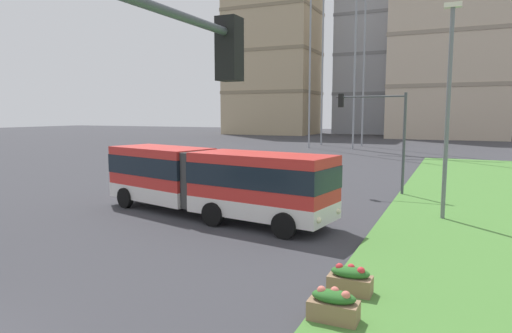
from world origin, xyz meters
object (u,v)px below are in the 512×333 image
traffic_light_near_right (89,184)px  apartment_tower_centre (450,40)px  flower_planter_1 (334,305)px  traffic_light_far_right (380,124)px  car_maroon_sedan (209,171)px  apartment_tower_west (273,34)px  flower_planter_2 (350,280)px  apartment_tower_westcentre (388,58)px  articulated_bus (210,180)px  streetlight_median (448,104)px

traffic_light_near_right → apartment_tower_centre: bearing=89.6°
flower_planter_1 → traffic_light_far_right: bearing=95.8°
car_maroon_sedan → traffic_light_far_right: 11.68m
apartment_tower_west → flower_planter_2: bearing=-66.6°
flower_planter_2 → apartment_tower_west: 95.49m
traffic_light_far_right → apartment_tower_centre: size_ratio=0.16×
flower_planter_2 → apartment_tower_westcentre: size_ratio=0.03×
traffic_light_far_right → apartment_tower_west: bearing=116.7°
traffic_light_far_right → apartment_tower_west: 80.41m
traffic_light_near_right → apartment_tower_west: size_ratio=0.13×
traffic_light_far_right → traffic_light_near_right: 23.61m
flower_planter_1 → traffic_light_far_right: (-1.74, 17.00, 3.60)m
car_maroon_sedan → apartment_tower_centre: size_ratio=0.12×
car_maroon_sedan → apartment_tower_west: apartment_tower_west is taller
articulated_bus → streetlight_median: 10.83m
articulated_bus → car_maroon_sedan: 10.15m
articulated_bus → flower_planter_2: 10.05m
apartment_tower_centre → streetlight_median: bearing=-88.7°
traffic_light_far_right → streetlight_median: (3.64, -5.50, 1.03)m
car_maroon_sedan → flower_planter_1: (12.94, -16.62, -0.33)m
articulated_bus → streetlight_median: (9.65, 3.56, 3.40)m
flower_planter_1 → flower_planter_2: 1.66m
articulated_bus → traffic_light_near_right: traffic_light_near_right is taller
articulated_bus → apartment_tower_west: bearing=110.3°
flower_planter_2 → articulated_bus: bearing=141.0°
apartment_tower_west → traffic_light_near_right: bearing=-68.7°
articulated_bus → traffic_light_far_right: bearing=56.4°
apartment_tower_west → apartment_tower_centre: 37.43m
traffic_light_near_right → traffic_light_far_right: bearing=93.2°
flower_planter_2 → apartment_tower_westcentre: bearing=97.6°
flower_planter_1 → apartment_tower_westcentre: apartment_tower_westcentre is taller
articulated_bus → flower_planter_1: 11.17m
traffic_light_far_right → articulated_bus: bearing=-123.6°
car_maroon_sedan → flower_planter_2: (12.94, -14.96, -0.33)m
traffic_light_far_right → traffic_light_near_right: size_ratio=0.99×
apartment_tower_westcentre → flower_planter_1: bearing=-82.5°
streetlight_median → traffic_light_near_right: bearing=-97.3°
traffic_light_near_right → apartment_tower_west: bearing=111.3°
streetlight_median → apartment_tower_west: size_ratio=0.20×
flower_planter_1 → traffic_light_near_right: size_ratio=0.19×
flower_planter_1 → apartment_tower_west: 96.97m
flower_planter_1 → streetlight_median: size_ratio=0.12×
traffic_light_near_right → articulated_bus: bearing=116.9°
traffic_light_near_right → apartment_tower_westcentre: (-12.97, 107.93, 13.58)m
flower_planter_1 → apartment_tower_centre: bearing=89.8°
streetlight_median → traffic_light_far_right: bearing=123.5°
flower_planter_1 → traffic_light_far_right: size_ratio=0.19×
apartment_tower_west → apartment_tower_westcentre: size_ratio=1.28×
apartment_tower_westcentre → apartment_tower_centre: 21.46m
apartment_tower_west → apartment_tower_westcentre: (23.53, 14.46, -4.95)m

